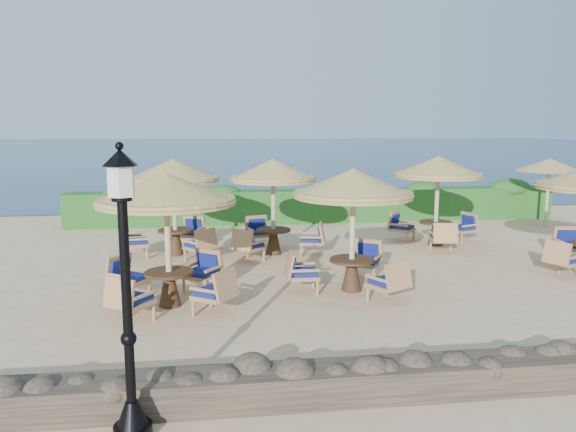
{
  "coord_description": "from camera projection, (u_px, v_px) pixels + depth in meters",
  "views": [
    {
      "loc": [
        -3.82,
        -12.95,
        3.56
      ],
      "look_at": [
        -1.98,
        0.8,
        1.3
      ],
      "focal_mm": 35.0,
      "sensor_mm": 36.0,
      "label": 1
    }
  ],
  "objects": [
    {
      "name": "cafe_set_0",
      "position": [
        167.0,
        217.0,
        10.87
      ],
      "size": [
        2.72,
        2.72,
        2.65
      ],
      "color": "beige",
      "rests_on": "ground"
    },
    {
      "name": "lamp_post",
      "position": [
        127.0,
        308.0,
        6.21
      ],
      "size": [
        0.44,
        0.44,
        3.31
      ],
      "color": "black",
      "rests_on": "ground"
    },
    {
      "name": "cafe_set_5",
      "position": [
        438.0,
        183.0,
        16.53
      ],
      "size": [
        2.74,
        2.74,
        2.65
      ],
      "color": "beige",
      "rests_on": "ground"
    },
    {
      "name": "extra_parasol",
      "position": [
        550.0,
        165.0,
        19.5
      ],
      "size": [
        2.3,
        2.3,
        2.41
      ],
      "color": "beige",
      "rests_on": "ground"
    },
    {
      "name": "cafe_set_3",
      "position": [
        174.0,
        189.0,
        15.26
      ],
      "size": [
        2.69,
        2.74,
        2.65
      ],
      "color": "beige",
      "rests_on": "ground"
    },
    {
      "name": "ground",
      "position": [
        372.0,
        272.0,
        13.74
      ],
      "size": [
        120.0,
        120.0,
        0.0
      ],
      "primitive_type": "plane",
      "color": "#DCBB8C",
      "rests_on": "ground"
    },
    {
      "name": "sea",
      "position": [
        239.0,
        149.0,
        82.22
      ],
      "size": [
        160.0,
        160.0,
        0.0
      ],
      "primitive_type": "plane",
      "color": "#0C294F",
      "rests_on": "ground"
    },
    {
      "name": "cafe_set_1",
      "position": [
        353.0,
        206.0,
        11.9
      ],
      "size": [
        2.69,
        2.77,
        2.65
      ],
      "color": "beige",
      "rests_on": "ground"
    },
    {
      "name": "stone_wall",
      "position": [
        500.0,
        373.0,
        7.64
      ],
      "size": [
        15.0,
        0.65,
        0.44
      ],
      "primitive_type": "cube",
      "color": "brown",
      "rests_on": "ground"
    },
    {
      "name": "cafe_set_4",
      "position": [
        273.0,
        190.0,
        15.36
      ],
      "size": [
        2.66,
        2.7,
        2.65
      ],
      "color": "beige",
      "rests_on": "ground"
    },
    {
      "name": "hedge",
      "position": [
        318.0,
        206.0,
        20.69
      ],
      "size": [
        18.0,
        0.9,
        1.2
      ],
      "primitive_type": "cube",
      "color": "#1B4F19",
      "rests_on": "ground"
    }
  ]
}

